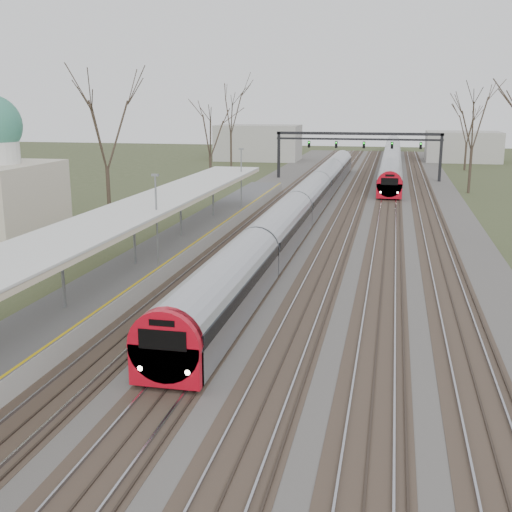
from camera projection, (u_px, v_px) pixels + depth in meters
The scene contains 7 objects.
track_bed at pixel (336, 221), 54.12m from camera, with size 24.00×160.00×0.22m.
platform at pixel (158, 258), 39.27m from camera, with size 3.50×69.00×1.00m, color #9E9B93.
canopy at pixel (126, 215), 34.18m from camera, with size 4.10×50.00×3.11m.
signal_gantry at pixel (358, 142), 81.49m from camera, with size 21.00×0.59×6.08m.
tree_west_far at pixel (105, 126), 49.11m from camera, with size 5.50×5.50×11.33m.
train_near at pixel (308, 198), 57.19m from camera, with size 2.62×75.21×3.05m.
train_far at pixel (392, 157), 99.94m from camera, with size 2.62×75.21×3.05m.
Camera 1 is at (4.80, 1.45, 9.83)m, focal length 45.00 mm.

